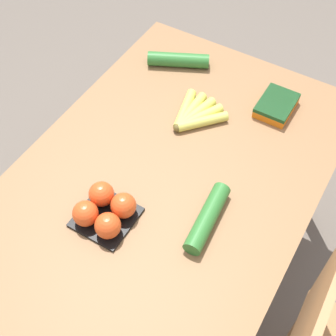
{
  "coord_description": "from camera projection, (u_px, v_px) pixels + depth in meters",
  "views": [
    {
      "loc": [
        0.79,
        0.47,
        2.0
      ],
      "look_at": [
        0.0,
        0.0,
        0.79
      ],
      "focal_mm": 50.0,
      "sensor_mm": 36.0,
      "label": 1
    }
  ],
  "objects": [
    {
      "name": "ground_plane",
      "position": [
        168.0,
        271.0,
        2.15
      ],
      "size": [
        12.0,
        12.0,
        0.0
      ],
      "primitive_type": "plane",
      "color": "#665B51"
    },
    {
      "name": "tomato_pack",
      "position": [
        105.0,
        211.0,
        1.41
      ],
      "size": [
        0.17,
        0.17,
        0.09
      ],
      "color": "black",
      "rests_on": "dining_table"
    },
    {
      "name": "carrot_bag",
      "position": [
        277.0,
        105.0,
        1.71
      ],
      "size": [
        0.16,
        0.12,
        0.04
      ],
      "color": "orange",
      "rests_on": "dining_table"
    },
    {
      "name": "cucumber_far",
      "position": [
        178.0,
        60.0,
        1.85
      ],
      "size": [
        0.16,
        0.24,
        0.06
      ],
      "color": "#2D702D",
      "rests_on": "dining_table"
    },
    {
      "name": "cucumber_near",
      "position": [
        207.0,
        218.0,
        1.41
      ],
      "size": [
        0.25,
        0.08,
        0.06
      ],
      "color": "#2D702D",
      "rests_on": "dining_table"
    },
    {
      "name": "dining_table",
      "position": [
        168.0,
        190.0,
        1.62
      ],
      "size": [
        1.38,
        0.94,
        0.76
      ],
      "color": "olive",
      "rests_on": "ground_plane"
    },
    {
      "name": "banana_bunch",
      "position": [
        194.0,
        115.0,
        1.69
      ],
      "size": [
        0.2,
        0.2,
        0.04
      ],
      "color": "brown",
      "rests_on": "dining_table"
    }
  ]
}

